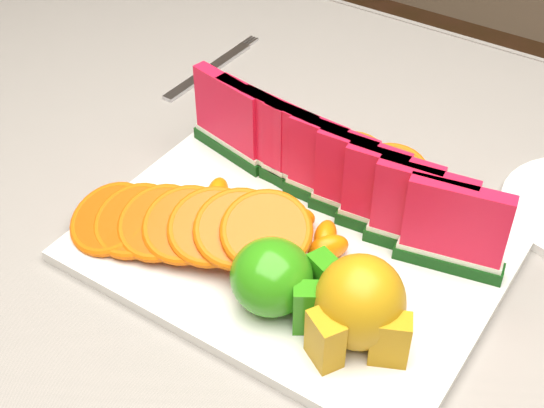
{
  "coord_description": "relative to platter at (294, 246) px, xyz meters",
  "views": [
    {
      "loc": [
        0.24,
        -0.46,
        1.3
      ],
      "look_at": [
        -0.07,
        0.0,
        0.81
      ],
      "focal_mm": 50.0,
      "sensor_mm": 36.0,
      "label": 1
    }
  ],
  "objects": [
    {
      "name": "table",
      "position": [
        0.05,
        -0.01,
        -0.11
      ],
      "size": [
        1.4,
        0.9,
        0.75
      ],
      "color": "#442515",
      "rests_on": "ground"
    },
    {
      "name": "tablecloth",
      "position": [
        0.05,
        -0.01,
        -0.05
      ],
      "size": [
        1.53,
        1.03,
        0.2
      ],
      "color": "slate",
      "rests_on": "table"
    },
    {
      "name": "platter",
      "position": [
        0.0,
        0.0,
        0.0
      ],
      "size": [
        0.4,
        0.3,
        0.01
      ],
      "color": "silver",
      "rests_on": "tablecloth"
    },
    {
      "name": "apple_cluster",
      "position": [
        0.03,
        -0.08,
        0.04
      ],
      "size": [
        0.11,
        0.09,
        0.07
      ],
      "color": "#1D780B",
      "rests_on": "platter"
    },
    {
      "name": "pear_cluster",
      "position": [
        0.11,
        -0.07,
        0.04
      ],
      "size": [
        0.1,
        0.1,
        0.09
      ],
      "color": "#A76B08",
      "rests_on": "platter"
    },
    {
      "name": "fork",
      "position": [
        -0.28,
        0.23,
        -0.0
      ],
      "size": [
        0.02,
        0.2,
        0.0
      ],
      "color": "silver",
      "rests_on": "tablecloth"
    },
    {
      "name": "watermelon_row",
      "position": [
        0.0,
        0.07,
        0.05
      ],
      "size": [
        0.39,
        0.07,
        0.1
      ],
      "color": "#094009",
      "rests_on": "platter"
    },
    {
      "name": "orange_fan_front",
      "position": [
        -0.08,
        -0.06,
        0.04
      ],
      "size": [
        0.27,
        0.16,
        0.07
      ],
      "color": "#F3590B",
      "rests_on": "platter"
    },
    {
      "name": "orange_fan_back",
      "position": [
        -0.03,
        0.12,
        0.02
      ],
      "size": [
        0.24,
        0.11,
        0.04
      ],
      "color": "#F3590B",
      "rests_on": "platter"
    },
    {
      "name": "tangerine_segments",
      "position": [
        -0.03,
        0.0,
        0.02
      ],
      "size": [
        0.18,
        0.07,
        0.03
      ],
      "color": "#E46800",
      "rests_on": "platter"
    }
  ]
}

